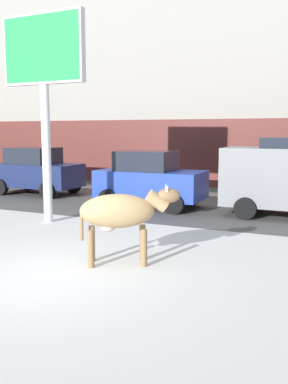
# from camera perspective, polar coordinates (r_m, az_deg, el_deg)

# --- Properties ---
(ground_plane) EXTENTS (120.00, 120.00, 0.00)m
(ground_plane) POSITION_cam_1_polar(r_m,az_deg,el_deg) (7.67, -12.64, -11.14)
(ground_plane) COLOR silver
(road_strip) EXTENTS (60.00, 5.60, 0.01)m
(road_strip) POSITION_cam_1_polar(r_m,az_deg,el_deg) (14.23, 5.86, -2.07)
(road_strip) COLOR #514F4C
(road_strip) RESTS_ON ground
(building_facade) EXTENTS (44.00, 6.10, 13.00)m
(building_facade) POSITION_cam_1_polar(r_m,az_deg,el_deg) (21.19, 12.50, 18.72)
(building_facade) COLOR gray
(building_facade) RESTS_ON ground
(cow_tan) EXTENTS (1.86, 1.27, 1.54)m
(cow_tan) POSITION_cam_1_polar(r_m,az_deg,el_deg) (8.05, -3.08, -2.71)
(cow_tan) COLOR tan
(cow_tan) RESTS_ON ground
(billboard) EXTENTS (2.52, 0.27, 5.56)m
(billboard) POSITION_cam_1_polar(r_m,az_deg,el_deg) (12.14, -13.22, 16.46)
(billboard) COLOR silver
(billboard) RESTS_ON ground
(car_navy_hatchback) EXTENTS (3.50, 1.92, 1.86)m
(car_navy_hatchback) POSITION_cam_1_polar(r_m,az_deg,el_deg) (17.69, -14.11, 2.72)
(car_navy_hatchback) COLOR #19234C
(car_navy_hatchback) RESTS_ON ground
(car_blue_hatchback) EXTENTS (3.50, 1.92, 1.86)m
(car_blue_hatchback) POSITION_cam_1_polar(r_m,az_deg,el_deg) (14.17, 0.77, 1.70)
(car_blue_hatchback) COLOR #233D9E
(car_blue_hatchback) RESTS_ON ground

